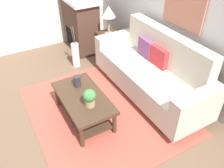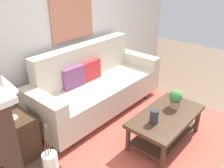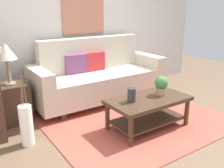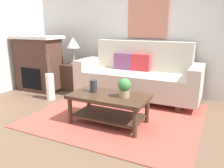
{
  "view_description": "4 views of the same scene",
  "coord_description": "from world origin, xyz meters",
  "views": [
    {
      "loc": [
        2.43,
        -0.73,
        2.55
      ],
      "look_at": [
        0.03,
        0.63,
        0.5
      ],
      "focal_mm": 36.77,
      "sensor_mm": 36.0,
      "label": 1
    },
    {
      "loc": [
        -2.43,
        -0.99,
        2.15
      ],
      "look_at": [
        -0.18,
        0.95,
        0.69
      ],
      "focal_mm": 37.95,
      "sensor_mm": 36.0,
      "label": 2
    },
    {
      "loc": [
        -2.13,
        -2.13,
        1.6
      ],
      "look_at": [
        -0.26,
        0.64,
        0.55
      ],
      "focal_mm": 39.93,
      "sensor_mm": 36.0,
      "label": 3
    },
    {
      "loc": [
        1.35,
        -2.52,
        1.39
      ],
      "look_at": [
        -0.15,
        0.56,
        0.48
      ],
      "focal_mm": 36.04,
      "sensor_mm": 36.0,
      "label": 4
    }
  ],
  "objects": [
    {
      "name": "area_rug",
      "position": [
        0.0,
        0.5,
        0.01
      ],
      "size": [
        2.47,
        2.19,
        0.01
      ],
      "primitive_type": "cube",
      "color": "#B24C3D",
      "rests_on": "ground_plane"
    },
    {
      "name": "potted_plant_tabletop",
      "position": [
        0.23,
        0.17,
        0.57
      ],
      "size": [
        0.18,
        0.18,
        0.26
      ],
      "color": "tan",
      "rests_on": "coffee_table"
    },
    {
      "name": "floor_vase_branch_b",
      "position": [
        -1.49,
        0.66,
        0.68
      ],
      "size": [
        0.04,
        0.04,
        0.36
      ],
      "primitive_type": "cylinder",
      "rotation": [
        0.07,
        0.08,
        0.0
      ],
      "color": "brown",
      "rests_on": "floor_vase"
    },
    {
      "name": "table_lamp",
      "position": [
        -1.46,
        1.4,
        0.99
      ],
      "size": [
        0.28,
        0.28,
        0.57
      ],
      "color": "gray",
      "rests_on": "side_table"
    },
    {
      "name": "coffee_table",
      "position": [
        -0.0,
        0.16,
        0.31
      ],
      "size": [
        1.1,
        0.6,
        0.43
      ],
      "color": "#422D1E",
      "rests_on": "ground_plane"
    },
    {
      "name": "couch",
      "position": [
        -0.02,
        1.42,
        0.43
      ],
      "size": [
        2.29,
        0.84,
        1.08
      ],
      "color": "beige",
      "rests_on": "ground_plane"
    },
    {
      "name": "wall_back",
      "position": [
        0.0,
        1.96,
        1.35
      ],
      "size": [
        5.35,
        0.1,
        2.7
      ],
      "primitive_type": "cube",
      "color": "silver",
      "rests_on": "ground_plane"
    },
    {
      "name": "floor_vase",
      "position": [
        -1.48,
        0.64,
        0.25
      ],
      "size": [
        0.15,
        0.15,
        0.5
      ],
      "primitive_type": "cylinder",
      "color": "white",
      "rests_on": "ground_plane"
    },
    {
      "name": "tabletop_vase",
      "position": [
        -0.26,
        0.19,
        0.52
      ],
      "size": [
        0.11,
        0.11,
        0.18
      ],
      "primitive_type": "cylinder",
      "color": "#2D2D33",
      "rests_on": "coffee_table"
    },
    {
      "name": "throw_pillow_plum",
      "position": [
        -0.38,
        1.55,
        0.68
      ],
      "size": [
        0.37,
        0.14,
        0.32
      ],
      "primitive_type": "cube",
      "rotation": [
        0.0,
        0.0,
        -0.06
      ],
      "color": "#7A4270",
      "rests_on": "couch"
    },
    {
      "name": "ground_plane",
      "position": [
        0.0,
        0.0,
        0.0
      ],
      "size": [
        9.35,
        9.35,
        0.0
      ],
      "primitive_type": "plane",
      "color": "brown"
    },
    {
      "name": "throw_pillow_crimson",
      "position": [
        -0.02,
        1.55,
        0.68
      ],
      "size": [
        0.36,
        0.12,
        0.32
      ],
      "primitive_type": "cube",
      "rotation": [
        0.0,
        0.0,
        0.0
      ],
      "color": "red",
      "rests_on": "couch"
    },
    {
      "name": "side_table",
      "position": [
        -1.46,
        1.4,
        0.28
      ],
      "size": [
        0.44,
        0.44,
        0.56
      ],
      "primitive_type": "cube",
      "color": "#422D1E",
      "rests_on": "ground_plane"
    },
    {
      "name": "framed_painting",
      "position": [
        -0.02,
        1.89,
        1.52
      ],
      "size": [
        0.81,
        0.03,
        0.8
      ],
      "primitive_type": "cube",
      "color": "#B77056"
    },
    {
      "name": "floor_vase_branch_c",
      "position": [
        -1.49,
        0.62,
        0.68
      ],
      "size": [
        0.02,
        0.05,
        0.36
      ],
      "primitive_type": "cylinder",
      "rotation": [
        0.12,
        -0.02,
        0.0
      ],
      "color": "brown",
      "rests_on": "floor_vase"
    },
    {
      "name": "floor_vase_branch_a",
      "position": [
        -1.46,
        0.64,
        0.68
      ],
      "size": [
        0.04,
        0.05,
        0.36
      ],
      "primitive_type": "cylinder",
      "rotation": [
        0.1,
        -0.07,
        0.0
      ],
      "color": "brown",
      "rests_on": "floor_vase"
    }
  ]
}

